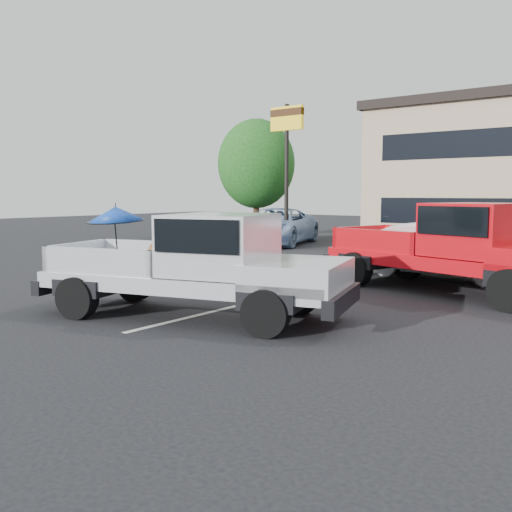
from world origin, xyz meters
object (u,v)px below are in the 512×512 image
Objects in this scene: motel_sign at (287,136)px; silver_pickup at (208,260)px; red_pickup at (470,245)px; silver_sedan at (446,251)px; tree_left at (256,164)px; blue_suv at (276,226)px.

motel_sign is 15.19m from silver_pickup.
silver_pickup reaches higher than red_pickup.
tree_left is at bearing 59.81° from silver_sedan.
blue_suv is (-7.82, 12.78, -0.26)m from silver_pickup.
red_pickup is at bearing -36.62° from tree_left.
red_pickup is (10.24, -7.58, -3.54)m from motel_sign.
blue_suv is at bearing -41.21° from tree_left.
blue_suv is at bearing 104.80° from silver_pickup.
tree_left is 5.48m from blue_suv.
motel_sign is at bearing -36.87° from tree_left.
motel_sign is 3.89m from blue_suv.
motel_sign is 1.00× the size of tree_left.
tree_left is at bearing 108.86° from silver_pickup.
silver_pickup is 1.05× the size of blue_suv.
red_pickup is at bearing -145.29° from silver_sedan.
tree_left is 1.34× the size of silver_sedan.
silver_sedan is at bearing 60.41° from silver_pickup.
silver_sedan is (1.68, 7.30, -0.31)m from silver_pickup.
red_pickup reaches higher than blue_suv.
red_pickup is (2.94, 5.24, 0.06)m from silver_pickup.
blue_suv is at bearing -174.96° from motel_sign.
blue_suv is (-0.52, -0.05, -3.86)m from motel_sign.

